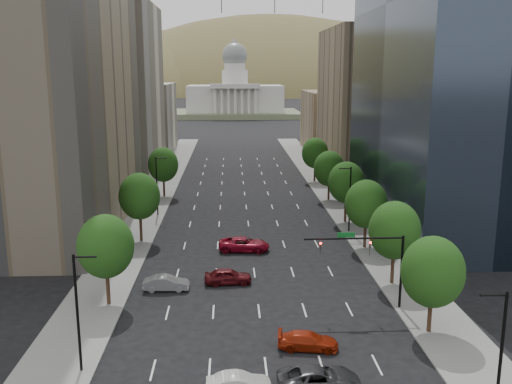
{
  "coord_description": "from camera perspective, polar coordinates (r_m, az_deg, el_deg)",
  "views": [
    {
      "loc": [
        -2.49,
        -17.96,
        21.58
      ],
      "look_at": [
        0.4,
        44.5,
        8.0
      ],
      "focal_mm": 39.55,
      "sensor_mm": 36.0,
      "label": 1
    }
  ],
  "objects": [
    {
      "name": "foothills",
      "position": [
        621.31,
        0.8,
        6.77
      ],
      "size": [
        720.0,
        413.0,
        263.0
      ],
      "color": "brown",
      "rests_on": "ground"
    },
    {
      "name": "car_red_far",
      "position": [
        68.73,
        -1.21,
        -5.3
      ],
      "size": [
        6.34,
        3.32,
        1.7
      ],
      "primitive_type": "imported",
      "rotation": [
        0.0,
        0.0,
        1.49
      ],
      "color": "maroon",
      "rests_on": "ground"
    },
    {
      "name": "filler_right",
      "position": [
        154.04,
        7.71,
        7.09
      ],
      "size": [
        14.0,
        26.0,
        16.0
      ],
      "primitive_type": "cube",
      "color": "#8C7759",
      "rests_on": "ground"
    },
    {
      "name": "streetlight_rs",
      "position": [
        37.83,
        23.43,
        -15.09
      ],
      "size": [
        1.7,
        0.2,
        9.0
      ],
      "color": "black",
      "rests_on": "ground"
    },
    {
      "name": "parking_tan_right",
      "position": [
        121.3,
        10.59,
        8.94
      ],
      "size": [
        14.0,
        30.0,
        30.0
      ],
      "primitive_type": "cube",
      "color": "#8C7759",
      "rests_on": "ground"
    },
    {
      "name": "sidewalk_left",
      "position": [
        81.91,
        -11.71,
        -3.23
      ],
      "size": [
        6.0,
        200.0,
        0.15
      ],
      "primitive_type": "cube",
      "color": "slate",
      "rests_on": "ground"
    },
    {
      "name": "car_maroon",
      "position": [
        58.63,
        -2.85,
        -8.49
      ],
      "size": [
        4.93,
        2.17,
        1.65
      ],
      "primitive_type": "imported",
      "rotation": [
        0.0,
        0.0,
        1.62
      ],
      "color": "#4C0C11",
      "rests_on": "ground"
    },
    {
      "name": "tree_right_1",
      "position": [
        58.6,
        13.83,
        -3.79
      ],
      "size": [
        5.2,
        5.2,
        8.75
      ],
      "color": "#382316",
      "rests_on": "ground"
    },
    {
      "name": "car_silver",
      "position": [
        57.66,
        -9.06,
        -9.08
      ],
      "size": [
        4.58,
        1.63,
        1.5
      ],
      "primitive_type": "imported",
      "rotation": [
        0.0,
        0.0,
        1.56
      ],
      "color": "gray",
      "rests_on": "ground"
    },
    {
      "name": "tree_left_2",
      "position": [
        97.95,
        -9.37,
        2.74
      ],
      "size": [
        5.2,
        5.2,
        8.68
      ],
      "color": "#382316",
      "rests_on": "ground"
    },
    {
      "name": "sidewalk_right",
      "position": [
        82.85,
        10.01,
        -2.98
      ],
      "size": [
        6.0,
        200.0,
        0.15
      ],
      "primitive_type": "cube",
      "color": "slate",
      "rests_on": "ground"
    },
    {
      "name": "tree_right_2",
      "position": [
        69.84,
        11.09,
        -1.2
      ],
      "size": [
        5.2,
        5.2,
        8.61
      ],
      "color": "#382316",
      "rests_on": "ground"
    },
    {
      "name": "tree_right_5",
      "position": [
        110.35,
        5.99,
        3.94
      ],
      "size": [
        5.2,
        5.2,
        8.75
      ],
      "color": "#382316",
      "rests_on": "ground"
    },
    {
      "name": "tree_right_3",
      "position": [
        81.21,
        9.12,
        0.96
      ],
      "size": [
        5.2,
        5.2,
        8.89
      ],
      "color": "#382316",
      "rests_on": "ground"
    },
    {
      "name": "tower_glass_right",
      "position": [
        81.56,
        18.72,
        17.56
      ],
      "size": [
        16.0,
        38.0,
        60.0
      ],
      "primitive_type": "cube",
      "color": "black",
      "rests_on": "ground"
    },
    {
      "name": "filler_left",
      "position": [
        156.1,
        -11.02,
        7.41
      ],
      "size": [
        14.0,
        26.0,
        18.0
      ],
      "primitive_type": "cube",
      "color": "beige",
      "rests_on": "ground"
    },
    {
      "name": "tree_left_0",
      "position": [
        53.66,
        -14.97,
        -5.34
      ],
      "size": [
        5.2,
        5.2,
        8.75
      ],
      "color": "#382316",
      "rests_on": "ground"
    },
    {
      "name": "midrise_cream_left",
      "position": [
        123.1,
        -13.39,
        10.03
      ],
      "size": [
        14.0,
        30.0,
        35.0
      ],
      "primitive_type": "cube",
      "color": "beige",
      "rests_on": "ground"
    },
    {
      "name": "car_red_near",
      "position": [
        46.09,
        5.29,
        -14.75
      ],
      "size": [
        4.99,
        2.54,
        1.39
      ],
      "primitive_type": "imported",
      "rotation": [
        0.0,
        0.0,
        1.44
      ],
      "color": "#9D230B",
      "rests_on": "ground"
    },
    {
      "name": "capitol",
      "position": [
        267.99,
        -2.14,
        9.46
      ],
      "size": [
        60.0,
        40.0,
        35.2
      ],
      "color": "#596647",
      "rests_on": "ground"
    },
    {
      "name": "tree_right_0",
      "position": [
        48.78,
        17.44,
        -7.72
      ],
      "size": [
        5.2,
        5.2,
        8.39
      ],
      "color": "#382316",
      "rests_on": "ground"
    },
    {
      "name": "car_dkgrey",
      "position": [
        41.02,
        6.39,
        -18.27
      ],
      "size": [
        5.9,
        3.0,
        1.6
      ],
      "primitive_type": "imported",
      "rotation": [
        0.0,
        0.0,
        1.63
      ],
      "color": "#2E2E30",
      "rests_on": "ground"
    },
    {
      "name": "tree_right_4",
      "position": [
        94.8,
        7.42,
        2.36
      ],
      "size": [
        5.2,
        5.2,
        8.46
      ],
      "color": "#382316",
      "rests_on": "ground"
    },
    {
      "name": "car_white",
      "position": [
        40.34,
        -1.74,
        -18.87
      ],
      "size": [
        4.54,
        1.84,
        1.46
      ],
      "primitive_type": "imported",
      "rotation": [
        0.0,
        0.0,
        1.64
      ],
      "color": "white",
      "rests_on": "ground"
    },
    {
      "name": "tree_left_1",
      "position": [
        72.6,
        -11.7,
        -0.43
      ],
      "size": [
        5.2,
        5.2,
        8.97
      ],
      "color": "#382316",
      "rests_on": "ground"
    },
    {
      "name": "traffic_signal",
      "position": [
        52.33,
        11.97,
        -6.3
      ],
      "size": [
        9.12,
        0.4,
        7.38
      ],
      "color": "black",
      "rests_on": "ground"
    },
    {
      "name": "streetlight_rn",
      "position": [
        76.53,
        9.43,
        -0.55
      ],
      "size": [
        1.7,
        0.2,
        9.0
      ],
      "color": "black",
      "rests_on": "ground"
    },
    {
      "name": "streetlight_ln",
      "position": [
        85.33,
        -9.96,
        0.76
      ],
      "size": [
        1.7,
        0.2,
        9.0
      ],
      "color": "black",
      "rests_on": "ground"
    },
    {
      "name": "streetlight_ls",
      "position": [
        42.9,
        -17.55,
        -11.31
      ],
      "size": [
        1.7,
        0.2,
        9.0
      ],
      "color": "black",
      "rests_on": "ground"
    }
  ]
}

